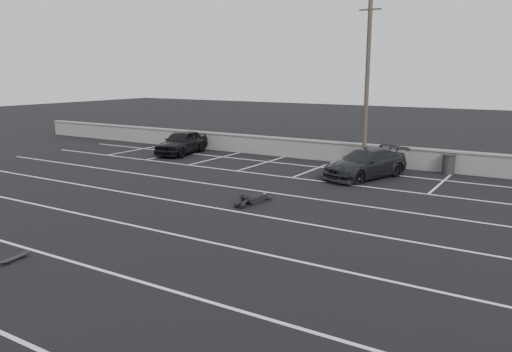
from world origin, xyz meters
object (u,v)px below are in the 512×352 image
Objects in this scene: car_right at (365,163)px; car_left at (182,142)px; skateboard at (14,258)px; person at (257,195)px; trash_bin at (449,164)px; utility_pole at (367,84)px.

car_left is at bearing -164.46° from car_right.
skateboard is at bearing -74.05° from car_left.
car_right is at bearing -13.85° from car_left.
car_right is at bearing 75.22° from person.
skateboard is (-2.15, -8.26, -0.16)m from person.
trash_bin is 1.29× the size of skateboard.
person is (-4.98, -9.05, -0.25)m from trash_bin.
trash_bin is (3.04, 2.84, -0.17)m from car_right.
car_left is at bearing -171.40° from utility_pole.
person reaches higher than skateboard.
utility_pole reaches higher than car_right.
utility_pole is 8.65× the size of trash_bin.
trash_bin reaches higher than skateboard.
car_left is at bearing -172.19° from trash_bin.
car_right reaches higher than trash_bin.
person is (-1.00, -8.65, -3.89)m from utility_pole.
person is at bearing -87.52° from car_right.
trash_bin is at bearing 59.38° from skateboard.
utility_pole is 9.53m from person.
skateboard is (-7.13, -17.31, -0.41)m from trash_bin.
utility_pole is 17.67m from skateboard.
trash_bin reaches higher than person.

